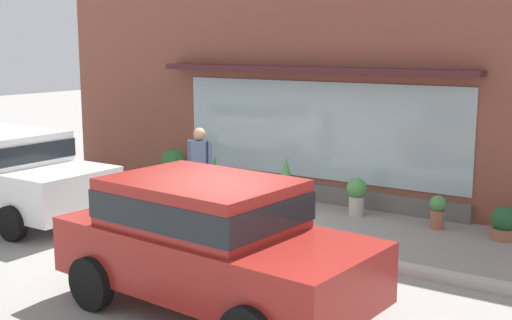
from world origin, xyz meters
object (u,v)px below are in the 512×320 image
parked_car_red (209,237)px  potted_plant_window_left (504,224)px  fire_hydrant (181,189)px  potted_plant_corner_tall (286,183)px  parked_car_white (3,169)px  potted_plant_by_entrance (357,194)px  potted_plant_low_front (215,176)px  potted_plant_window_center (438,211)px  pedestrian_with_handbag (199,166)px  potted_plant_doorstep (173,165)px

parked_car_red → potted_plant_window_left: size_ratio=7.23×
fire_hydrant → potted_plant_corner_tall: potted_plant_corner_tall is taller
parked_car_white → potted_plant_by_entrance: bearing=34.5°
potted_plant_corner_tall → potted_plant_low_front: (-1.78, -0.06, -0.05)m
fire_hydrant → potted_plant_low_front: 1.50m
potted_plant_window_left → potted_plant_window_center: bearing=178.8°
pedestrian_with_handbag → parked_car_white: (-3.20, -1.94, -0.09)m
parked_car_white → fire_hydrant: bearing=40.5°
potted_plant_window_left → potted_plant_by_entrance: (-2.77, 0.06, 0.14)m
parked_car_red → fire_hydrant: bearing=138.5°
pedestrian_with_handbag → potted_plant_window_center: pedestrian_with_handbag is taller
potted_plant_by_entrance → potted_plant_window_left: bearing=-1.3°
parked_car_red → potted_plant_corner_tall: bearing=115.3°
potted_plant_by_entrance → potted_plant_window_center: bearing=-1.3°
pedestrian_with_handbag → potted_plant_corner_tall: pedestrian_with_handbag is taller
fire_hydrant → pedestrian_with_handbag: bearing=-20.0°
pedestrian_with_handbag → potted_plant_doorstep: size_ratio=2.03×
pedestrian_with_handbag → potted_plant_corner_tall: size_ratio=1.72×
potted_plant_window_center → potted_plant_by_entrance: 1.61m
pedestrian_with_handbag → potted_plant_low_front: bearing=-79.2°
potted_plant_doorstep → potted_plant_low_front: potted_plant_low_front is taller
pedestrian_with_handbag → potted_plant_window_left: bearing=-178.5°
pedestrian_with_handbag → potted_plant_window_left: size_ratio=3.04×
potted_plant_doorstep → potted_plant_by_entrance: 4.74m
potted_plant_corner_tall → potted_plant_low_front: 1.78m
potted_plant_low_front → potted_plant_window_center: bearing=1.8°
potted_plant_window_left → fire_hydrant: bearing=-164.5°
fire_hydrant → potted_plant_corner_tall: (1.49, 1.53, 0.04)m
potted_plant_window_left → potted_plant_by_entrance: size_ratio=0.78×
potted_plant_window_center → potted_plant_low_front: (-4.90, -0.16, 0.10)m
potted_plant_doorstep → potted_plant_corner_tall: bearing=-4.5°
parked_car_white → potted_plant_window_center: bearing=27.8°
parked_car_white → potted_plant_low_front: bearing=58.2°
parked_car_red → potted_plant_window_center: 5.32m
potted_plant_window_center → potted_plant_by_entrance: size_ratio=0.83×
potted_plant_window_left → parked_car_white: bearing=-155.5°
potted_plant_corner_tall → potted_plant_window_left: (4.28, 0.07, -0.20)m
potted_plant_corner_tall → potted_plant_by_entrance: potted_plant_corner_tall is taller
potted_plant_window_center → potted_plant_corner_tall: potted_plant_corner_tall is taller
parked_car_red → potted_plant_window_left: (2.30, 5.14, -0.66)m
fire_hydrant → potted_plant_window_center: fire_hydrant is taller
potted_plant_window_center → potted_plant_window_left: 1.16m
potted_plant_window_left → pedestrian_with_handbag: bearing=-160.1°
fire_hydrant → potted_plant_corner_tall: 2.14m
pedestrian_with_handbag → parked_car_white: 3.74m
potted_plant_doorstep → potted_plant_window_left: size_ratio=1.50×
potted_plant_low_front → parked_car_white: bearing=-121.5°
parked_car_white → potted_plant_corner_tall: (4.02, 3.71, -0.45)m
parked_car_white → potted_plant_doorstep: size_ratio=5.14×
fire_hydrant → potted_plant_low_front: size_ratio=0.96×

